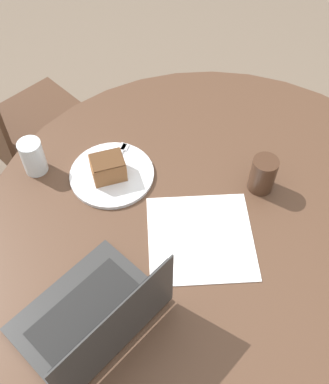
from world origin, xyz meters
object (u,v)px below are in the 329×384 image
object	(u,v)px
chair	(22,130)
coffee_glass	(263,174)
laptop	(95,317)
plate	(112,174)

from	to	relation	value
chair	coffee_glass	world-z (taller)	chair
coffee_glass	laptop	bearing A→B (deg)	67.23
chair	laptop	xyz separation A→B (m)	(-0.75, 0.66, 0.30)
coffee_glass	laptop	xyz separation A→B (m)	(0.23, 0.55, -0.02)
plate	chair	bearing A→B (deg)	-23.00
coffee_glass	plate	bearing A→B (deg)	18.55
plate	laptop	bearing A→B (deg)	113.42
coffee_glass	laptop	size ratio (longest dim) A/B	0.29
chair	plate	xyz separation A→B (m)	(-0.57, 0.24, 0.27)
coffee_glass	chair	bearing A→B (deg)	-6.00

